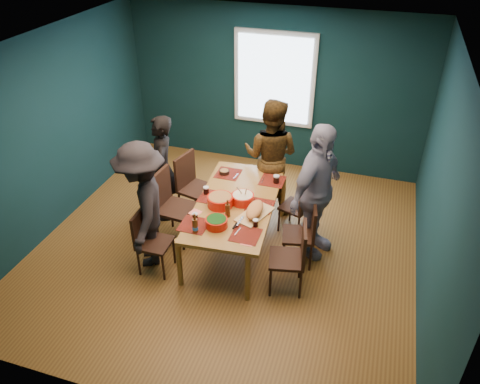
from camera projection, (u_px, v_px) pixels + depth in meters
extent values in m
cube|color=olive|center=(227.00, 245.00, 6.48)|extent=(5.00, 5.00, 0.01)
cube|color=silver|center=(223.00, 49.00, 5.02)|extent=(5.00, 5.00, 0.01)
cube|color=#0F2C32|center=(52.00, 133.00, 6.38)|extent=(0.01, 5.00, 2.70)
cube|color=#0F2C32|center=(441.00, 193.00, 5.11)|extent=(0.01, 5.00, 2.70)
cube|color=#0F2C32|center=(274.00, 90.00, 7.75)|extent=(5.00, 0.01, 2.70)
cube|color=#0F2C32|center=(124.00, 303.00, 3.74)|extent=(5.00, 0.01, 2.70)
cube|color=silver|center=(274.00, 79.00, 7.62)|extent=(1.35, 0.06, 1.55)
cube|color=#9E6D2F|center=(236.00, 203.00, 6.06)|extent=(1.14, 2.04, 0.05)
cylinder|color=#9E6D2F|center=(179.00, 262.00, 5.65)|extent=(0.07, 0.07, 0.70)
cylinder|color=#9E6D2F|center=(248.00, 277.00, 5.43)|extent=(0.07, 0.07, 0.70)
cylinder|color=#9E6D2F|center=(227.00, 187.00, 7.10)|extent=(0.07, 0.07, 0.70)
cylinder|color=#9E6D2F|center=(283.00, 196.00, 6.88)|extent=(0.07, 0.07, 0.70)
cube|color=black|center=(197.00, 189.00, 6.79)|extent=(0.54, 0.54, 0.04)
cube|color=black|center=(185.00, 170.00, 6.73)|extent=(0.15, 0.45, 0.49)
cylinder|color=black|center=(180.00, 206.00, 6.87)|extent=(0.03, 0.03, 0.46)
cylinder|color=black|center=(201.00, 214.00, 6.70)|extent=(0.03, 0.03, 0.46)
cylinder|color=black|center=(195.00, 194.00, 7.15)|extent=(0.03, 0.03, 0.46)
cylinder|color=black|center=(216.00, 201.00, 6.98)|extent=(0.03, 0.03, 0.46)
cube|color=black|center=(176.00, 209.00, 6.35)|extent=(0.50, 0.50, 0.04)
cube|color=black|center=(160.00, 188.00, 6.27)|extent=(0.09, 0.47, 0.51)
cylinder|color=black|center=(157.00, 229.00, 6.40)|extent=(0.04, 0.04, 0.48)
cylinder|color=black|center=(183.00, 236.00, 6.27)|extent=(0.04, 0.04, 0.48)
cylinder|color=black|center=(172.00, 213.00, 6.71)|extent=(0.04, 0.04, 0.48)
cylinder|color=black|center=(196.00, 219.00, 6.58)|extent=(0.04, 0.04, 0.48)
cube|color=black|center=(155.00, 243.00, 5.85)|extent=(0.40, 0.40, 0.04)
cube|color=black|center=(140.00, 226.00, 5.77)|extent=(0.04, 0.39, 0.43)
cylinder|color=black|center=(139.00, 263.00, 5.87)|extent=(0.03, 0.03, 0.40)
cylinder|color=black|center=(163.00, 268.00, 5.79)|extent=(0.03, 0.03, 0.40)
cylinder|color=black|center=(150.00, 246.00, 6.14)|extent=(0.03, 0.03, 0.40)
cylinder|color=black|center=(174.00, 251.00, 6.06)|extent=(0.03, 0.03, 0.40)
cube|color=black|center=(295.00, 207.00, 6.56)|extent=(0.47, 0.47, 0.04)
cube|color=black|center=(307.00, 198.00, 6.36)|extent=(0.15, 0.36, 0.41)
cylinder|color=black|center=(279.00, 220.00, 6.64)|extent=(0.03, 0.03, 0.38)
cylinder|color=black|center=(298.00, 228.00, 6.49)|extent=(0.03, 0.03, 0.38)
cylinder|color=black|center=(290.00, 210.00, 6.86)|extent=(0.03, 0.03, 0.38)
cylinder|color=black|center=(309.00, 217.00, 6.71)|extent=(0.03, 0.03, 0.38)
cube|color=black|center=(298.00, 235.00, 5.98)|extent=(0.47, 0.47, 0.04)
cube|color=black|center=(314.00, 221.00, 5.83)|extent=(0.12, 0.40, 0.44)
cylinder|color=black|center=(284.00, 256.00, 5.97)|extent=(0.03, 0.03, 0.41)
cylinder|color=black|center=(310.00, 258.00, 5.94)|extent=(0.03, 0.03, 0.41)
cylinder|color=black|center=(284.00, 240.00, 6.25)|extent=(0.03, 0.03, 0.41)
cylinder|color=black|center=(310.00, 241.00, 6.23)|extent=(0.03, 0.03, 0.41)
cube|color=black|center=(287.00, 259.00, 5.56)|extent=(0.49, 0.49, 0.04)
cube|color=black|center=(304.00, 244.00, 5.41)|extent=(0.12, 0.41, 0.45)
cylinder|color=black|center=(270.00, 283.00, 5.55)|extent=(0.03, 0.03, 0.42)
cylinder|color=black|center=(300.00, 285.00, 5.52)|extent=(0.03, 0.03, 0.42)
cylinder|color=black|center=(272.00, 263.00, 5.85)|extent=(0.03, 0.03, 0.42)
cylinder|color=black|center=(300.00, 265.00, 5.82)|extent=(0.03, 0.03, 0.42)
imported|color=black|center=(163.00, 169.00, 6.67)|extent=(0.58, 0.68, 1.60)
imported|color=black|center=(271.00, 156.00, 6.83)|extent=(0.89, 0.72, 1.74)
imported|color=silver|center=(316.00, 192.00, 5.90)|extent=(0.82, 1.18, 1.86)
imported|color=black|center=(143.00, 206.00, 5.78)|extent=(1.00, 1.26, 1.71)
cylinder|color=red|center=(220.00, 201.00, 5.94)|extent=(0.33, 0.33, 0.13)
cylinder|color=#598E33|center=(220.00, 197.00, 5.91)|extent=(0.29, 0.29, 0.02)
cylinder|color=red|center=(243.00, 199.00, 6.00)|extent=(0.29, 0.29, 0.12)
cylinder|color=beige|center=(243.00, 195.00, 5.97)|extent=(0.26, 0.26, 0.02)
cylinder|color=tan|center=(246.00, 193.00, 5.94)|extent=(0.09, 0.16, 0.23)
cylinder|color=tan|center=(240.00, 192.00, 5.96)|extent=(0.07, 0.16, 0.23)
cylinder|color=red|center=(217.00, 223.00, 5.57)|extent=(0.27, 0.27, 0.11)
cylinder|color=#133F0F|center=(216.00, 219.00, 5.54)|extent=(0.23, 0.23, 0.02)
cube|color=tan|center=(255.00, 214.00, 5.79)|extent=(0.42, 0.58, 0.02)
ellipsoid|color=#D17F4B|center=(255.00, 210.00, 5.75)|extent=(0.32, 0.46, 0.12)
cube|color=#BAB9C1|center=(240.00, 221.00, 5.64)|extent=(0.04, 0.21, 0.00)
cylinder|color=black|center=(235.00, 226.00, 5.56)|extent=(0.03, 0.12, 0.02)
sphere|color=#175513|center=(252.00, 214.00, 5.66)|extent=(0.04, 0.04, 0.04)
sphere|color=#175513|center=(255.00, 209.00, 5.75)|extent=(0.04, 0.04, 0.04)
sphere|color=#175513|center=(257.00, 204.00, 5.84)|extent=(0.04, 0.04, 0.04)
cylinder|color=black|center=(224.00, 172.00, 6.63)|extent=(0.14, 0.14, 0.06)
cylinder|color=#598E33|center=(224.00, 171.00, 6.61)|extent=(0.12, 0.12, 0.01)
cylinder|color=#48220C|center=(195.00, 226.00, 5.45)|extent=(0.07, 0.07, 0.19)
cylinder|color=#48220C|center=(195.00, 217.00, 5.38)|extent=(0.03, 0.03, 0.07)
cylinder|color=#1855AD|center=(195.00, 228.00, 5.47)|extent=(0.07, 0.07, 0.04)
cylinder|color=#48220C|center=(228.00, 211.00, 5.73)|extent=(0.06, 0.06, 0.17)
cylinder|color=#48220C|center=(228.00, 203.00, 5.66)|extent=(0.02, 0.02, 0.07)
cylinder|color=black|center=(195.00, 217.00, 5.69)|extent=(0.07, 0.07, 0.09)
cylinder|color=silver|center=(195.00, 214.00, 5.66)|extent=(0.07, 0.07, 0.01)
cylinder|color=black|center=(255.00, 223.00, 5.58)|extent=(0.06, 0.06, 0.09)
cylinder|color=silver|center=(256.00, 220.00, 5.56)|extent=(0.07, 0.07, 0.01)
cylinder|color=black|center=(276.00, 179.00, 6.40)|extent=(0.08, 0.08, 0.11)
cylinder|color=silver|center=(276.00, 176.00, 6.38)|extent=(0.08, 0.08, 0.02)
cylinder|color=black|center=(206.00, 191.00, 6.18)|extent=(0.07, 0.07, 0.10)
cylinder|color=silver|center=(206.00, 188.00, 6.15)|extent=(0.08, 0.08, 0.02)
cube|color=#F97669|center=(263.00, 203.00, 6.01)|extent=(0.17, 0.17, 0.00)
cube|color=#F97669|center=(195.00, 213.00, 5.84)|extent=(0.16, 0.16, 0.00)
cube|color=#F97669|center=(248.00, 242.00, 5.35)|extent=(0.15, 0.15, 0.00)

